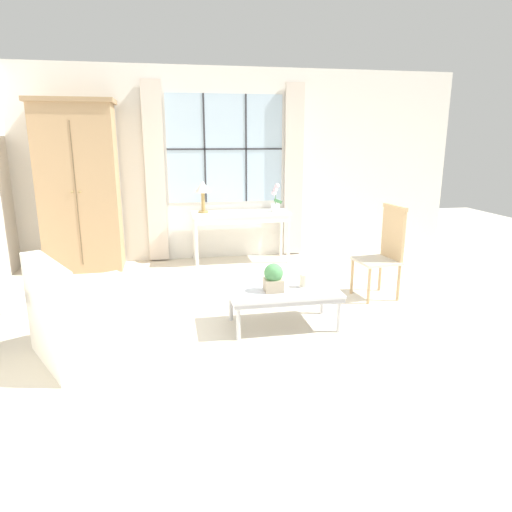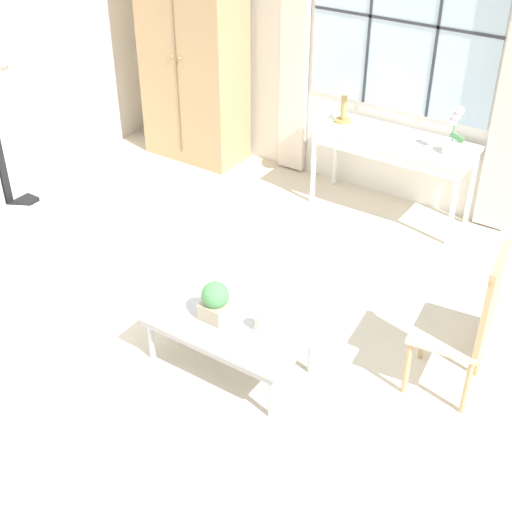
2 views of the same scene
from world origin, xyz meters
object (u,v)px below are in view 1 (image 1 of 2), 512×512
table_lamp (203,189)px  potted_orchid (275,201)px  console_table (241,218)px  coffee_table (284,294)px  pillar_candle (304,281)px  side_chair_wooden (385,248)px  armoire (79,187)px  armchair_upholstered (89,323)px  potted_plant_small (274,277)px

table_lamp → potted_orchid: size_ratio=1.12×
console_table → potted_orchid: bearing=-4.4°
coffee_table → pillar_candle: 0.25m
potted_orchid → pillar_candle: potted_orchid is taller
coffee_table → console_table: bearing=90.5°
side_chair_wooden → coffee_table: 1.52m
table_lamp → pillar_candle: (0.78, -2.51, -0.65)m
table_lamp → potted_orchid: bearing=-4.7°
armoire → console_table: (2.22, -0.01, -0.49)m
potted_orchid → coffee_table: size_ratio=0.39×
potted_orchid → side_chair_wooden: bearing=-64.7°
pillar_candle → console_table: bearing=95.6°
potted_orchid → coffee_table: 2.58m
table_lamp → potted_orchid: (1.06, -0.09, -0.18)m
side_chair_wooden → pillar_candle: 1.30m
pillar_candle → armchair_upholstered: bearing=-170.9°
table_lamp → potted_orchid: 1.08m
potted_plant_small → armchair_upholstered: bearing=-171.1°
table_lamp → potted_orchid: table_lamp is taller
potted_plant_small → potted_orchid: bearing=76.4°
potted_plant_small → console_table: bearing=88.2°
table_lamp → potted_plant_small: size_ratio=1.69×
armoire → potted_plant_small: size_ratio=8.42×
armoire → potted_plant_small: 3.37m
potted_orchid → armchair_upholstered: (-2.26, -2.74, -0.62)m
potted_orchid → console_table: bearing=175.6°
console_table → armchair_upholstered: (-1.75, -2.78, -0.38)m
potted_orchid → side_chair_wooden: potted_orchid is taller
armoire → table_lamp: bearing=1.4°
potted_orchid → side_chair_wooden: size_ratio=0.39×
console_table → pillar_candle: size_ratio=9.73×
console_table → potted_plant_small: bearing=-91.8°
armoire → side_chair_wooden: size_ratio=2.16×
armoire → armchair_upholstered: size_ratio=1.99×
armchair_upholstered → potted_plant_small: 1.70m
side_chair_wooden → console_table: bearing=126.5°
pillar_candle → potted_orchid: bearing=83.5°
pillar_candle → side_chair_wooden: bearing=27.5°
console_table → side_chair_wooden: 2.32m
console_table → table_lamp: bearing=175.0°
table_lamp → pillar_candle: table_lamp is taller
coffee_table → table_lamp: bearing=102.4°
table_lamp → pillar_candle: 2.71m
console_table → pillar_candle: 2.48m
armoire → side_chair_wooden: bearing=-27.5°
pillar_candle → armoire: bearing=134.9°
console_table → potted_plant_small: 2.52m
side_chair_wooden → coffee_table: bearing=-154.7°
console_table → pillar_candle: bearing=-84.4°
console_table → table_lamp: size_ratio=3.08×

